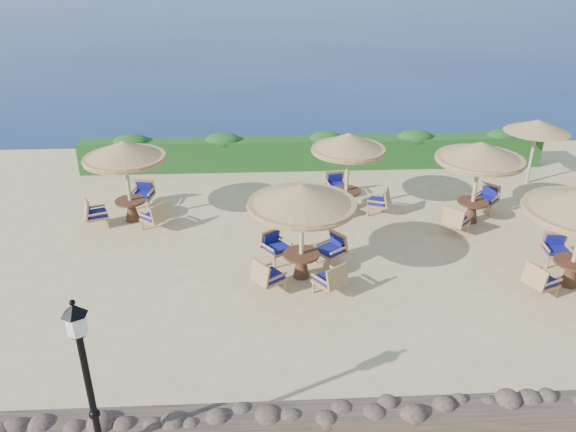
{
  "coord_description": "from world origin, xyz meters",
  "views": [
    {
      "loc": [
        -2.05,
        -13.64,
        7.95
      ],
      "look_at": [
        -1.35,
        0.11,
        1.3
      ],
      "focal_mm": 35.0,
      "sensor_mm": 36.0,
      "label": 1
    }
  ],
  "objects": [
    {
      "name": "extra_parasol",
      "position": [
        7.8,
        5.2,
        2.17
      ],
      "size": [
        2.3,
        2.3,
        2.41
      ],
      "color": "#C3B289",
      "rests_on": "ground"
    },
    {
      "name": "cafe_set_2",
      "position": [
        -6.2,
        2.75,
        1.84
      ],
      "size": [
        2.74,
        2.7,
        2.65
      ],
      "color": "#C3B289",
      "rests_on": "ground"
    },
    {
      "name": "ground",
      "position": [
        0.0,
        0.0,
        0.0
      ],
      "size": [
        120.0,
        120.0,
        0.0
      ],
      "primitive_type": "plane",
      "color": "#D0BA84",
      "rests_on": "ground"
    },
    {
      "name": "hedge",
      "position": [
        0.0,
        7.2,
        0.6
      ],
      "size": [
        18.0,
        0.9,
        1.2
      ],
      "primitive_type": "cube",
      "color": "#154416",
      "rests_on": "ground"
    },
    {
      "name": "sea",
      "position": [
        0.0,
        70.0,
        0.0
      ],
      "size": [
        160.0,
        160.0,
        0.0
      ],
      "primitive_type": "plane",
      "color": "#0B1B4B",
      "rests_on": "ground"
    },
    {
      "name": "lamp_post",
      "position": [
        -4.8,
        -6.8,
        1.55
      ],
      "size": [
        0.44,
        0.44,
        3.31
      ],
      "color": "black",
      "rests_on": "ground"
    },
    {
      "name": "cafe_set_0",
      "position": [
        -1.05,
        -0.92,
        1.82
      ],
      "size": [
        2.8,
        2.8,
        2.65
      ],
      "color": "#C3B289",
      "rests_on": "ground"
    },
    {
      "name": "cafe_set_3",
      "position": [
        0.73,
        3.2,
        1.8
      ],
      "size": [
        2.74,
        2.63,
        2.65
      ],
      "color": "#C3B289",
      "rests_on": "ground"
    },
    {
      "name": "stone_wall",
      "position": [
        0.0,
        -6.2,
        0.22
      ],
      "size": [
        15.0,
        0.65,
        0.44
      ],
      "primitive_type": "cube",
      "color": "brown",
      "rests_on": "ground"
    },
    {
      "name": "cafe_set_4",
      "position": [
        4.58,
        2.1,
        1.99
      ],
      "size": [
        2.69,
        2.69,
        2.65
      ],
      "color": "#C3B289",
      "rests_on": "ground"
    }
  ]
}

